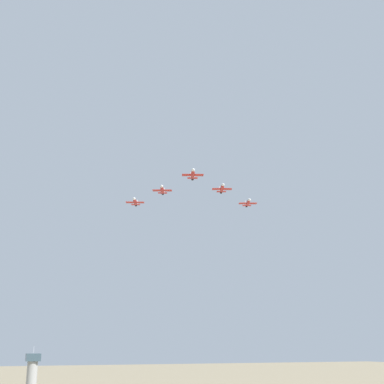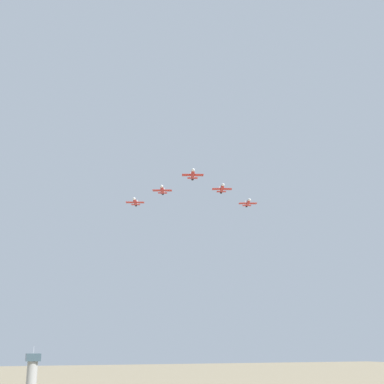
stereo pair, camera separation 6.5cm
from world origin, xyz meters
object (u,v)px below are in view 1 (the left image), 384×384
jet_left_wingman (222,188)px  jet_left_outer (248,203)px  control_tower (31,383)px  jet_right_outer (135,202)px  jet_lead (193,174)px  jet_right_wingman (162,190)px

jet_left_wingman → jet_left_outer: (-11.01, 19.62, -2.80)m
control_tower → jet_right_outer: size_ratio=1.92×
jet_lead → jet_right_wingman: bearing=-139.7°
jet_right_outer → jet_left_wingman: bearing=68.0°
jet_lead → jet_left_outer: jet_lead is taller
jet_lead → jet_right_wingman: size_ratio=1.05×
jet_left_outer → jet_right_outer: size_ratio=0.98×
control_tower → jet_left_wingman: size_ratio=1.89×
control_tower → jet_right_wingman: bearing=79.7°
jet_left_outer → jet_right_outer: bearing=-89.6°
jet_right_wingman → jet_left_wingman: bearing=90.4°
control_tower → jet_left_wingman: bearing=76.2°
jet_left_wingman → jet_right_outer: jet_left_wingman is taller
jet_lead → jet_right_outer: 45.21m
jet_lead → jet_right_wingman: 22.66m
jet_right_wingman → jet_left_outer: (-0.89, 46.96, -1.93)m
jet_right_wingman → jet_right_outer: 22.56m
jet_left_wingman → jet_left_outer: jet_left_wingman is taller
jet_left_outer → jet_right_wingman: bearing=-68.2°
jet_left_wingman → jet_right_outer: bearing=-111.2°
jet_right_wingman → jet_right_outer: bearing=-139.3°
jet_lead → jet_right_outer: bearing=-139.7°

